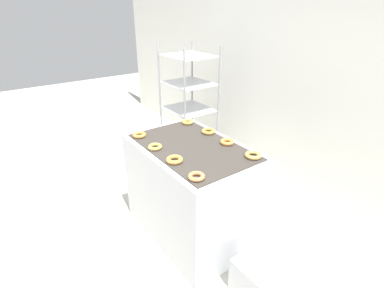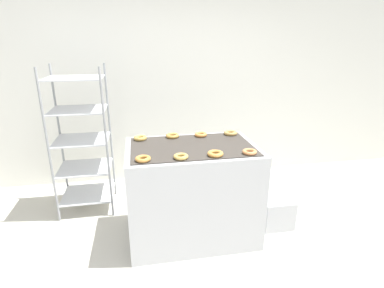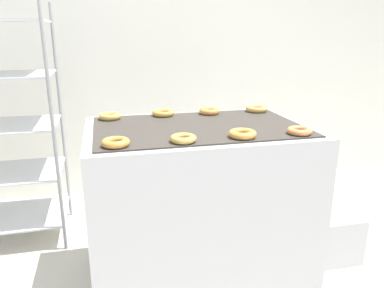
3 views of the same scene
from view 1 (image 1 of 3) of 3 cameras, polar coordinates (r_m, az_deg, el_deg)
name	(u,v)px [view 1 (image 1 of 3)]	position (r m, az deg, el deg)	size (l,w,h in m)	color
ground_plane	(134,258)	(2.94, -11.08, -20.51)	(14.00, 14.00, 0.00)	beige
wall_back	(303,73)	(3.52, 20.39, 12.57)	(8.00, 0.05, 2.80)	silver
fryer_machine	(192,191)	(2.88, 0.00, -8.86)	(1.21, 0.80, 0.94)	#B7BABF
baking_rack_cart	(189,109)	(3.91, -0.61, 6.66)	(0.59, 0.54, 1.64)	gray
glaze_bin	(256,279)	(2.59, 12.15, -23.85)	(0.32, 0.29, 0.31)	#B7BABF
donut_near_left	(139,135)	(2.87, -9.99, 1.72)	(0.13, 0.13, 0.03)	#C5853C
donut_near_midleft	(155,147)	(2.61, -7.05, -0.53)	(0.12, 0.12, 0.03)	tan
donut_near_midright	(175,160)	(2.39, -3.35, -2.99)	(0.14, 0.14, 0.04)	gold
donut_near_right	(196,176)	(2.17, 0.86, -6.20)	(0.13, 0.13, 0.03)	#CF834C
donut_far_left	(188,122)	(3.13, -0.85, 4.25)	(0.13, 0.13, 0.04)	#BC9446
donut_far_midleft	(208,131)	(2.91, 3.13, 2.44)	(0.13, 0.13, 0.03)	#BC8B3E
donut_far_midright	(227,142)	(2.70, 6.71, 0.41)	(0.13, 0.13, 0.04)	#D0843E
donut_far_right	(253,155)	(2.50, 11.56, -2.11)	(0.14, 0.14, 0.04)	tan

